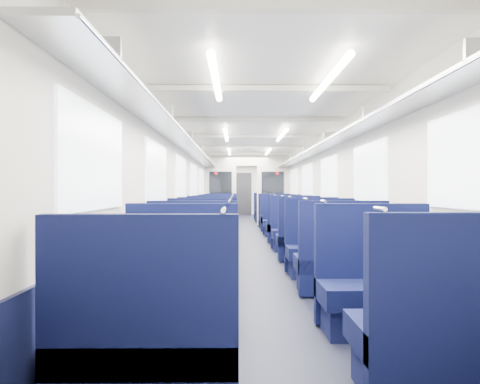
# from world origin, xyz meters

# --- Properties ---
(floor) EXTENTS (2.80, 18.00, 0.01)m
(floor) POSITION_xyz_m (0.00, 0.00, 0.00)
(floor) COLOR black
(floor) RESTS_ON ground
(ceiling) EXTENTS (2.80, 18.00, 0.01)m
(ceiling) POSITION_xyz_m (0.00, 0.00, 2.35)
(ceiling) COLOR white
(ceiling) RESTS_ON wall_left
(wall_left) EXTENTS (0.02, 18.00, 2.35)m
(wall_left) POSITION_xyz_m (-1.40, 0.00, 1.18)
(wall_left) COLOR beige
(wall_left) RESTS_ON floor
(dado_left) EXTENTS (0.03, 17.90, 0.70)m
(dado_left) POSITION_xyz_m (-1.39, 0.00, 0.35)
(dado_left) COLOR black
(dado_left) RESTS_ON floor
(wall_right) EXTENTS (0.02, 18.00, 2.35)m
(wall_right) POSITION_xyz_m (1.40, 0.00, 1.18)
(wall_right) COLOR beige
(wall_right) RESTS_ON floor
(dado_right) EXTENTS (0.03, 17.90, 0.70)m
(dado_right) POSITION_xyz_m (1.39, 0.00, 0.35)
(dado_right) COLOR black
(dado_right) RESTS_ON floor
(wall_far) EXTENTS (2.80, 0.02, 2.35)m
(wall_far) POSITION_xyz_m (0.00, 9.00, 1.18)
(wall_far) COLOR beige
(wall_far) RESTS_ON floor
(luggage_rack_left) EXTENTS (0.36, 17.40, 0.18)m
(luggage_rack_left) POSITION_xyz_m (-1.21, 0.00, 1.97)
(luggage_rack_left) COLOR #B2B5BA
(luggage_rack_left) RESTS_ON wall_left
(luggage_rack_right) EXTENTS (0.36, 17.40, 0.18)m
(luggage_rack_right) POSITION_xyz_m (1.21, 0.00, 1.97)
(luggage_rack_right) COLOR #B2B5BA
(luggage_rack_right) RESTS_ON wall_right
(windows) EXTENTS (2.78, 15.60, 0.75)m
(windows) POSITION_xyz_m (0.00, -0.46, 1.42)
(windows) COLOR white
(windows) RESTS_ON wall_left
(ceiling_fittings) EXTENTS (2.70, 16.06, 0.11)m
(ceiling_fittings) POSITION_xyz_m (0.00, -0.26, 2.29)
(ceiling_fittings) COLOR silver
(ceiling_fittings) RESTS_ON ceiling
(end_door) EXTENTS (0.75, 0.06, 2.00)m
(end_door) POSITION_xyz_m (0.00, 8.94, 1.00)
(end_door) COLOR black
(end_door) RESTS_ON floor
(bulkhead) EXTENTS (2.80, 0.10, 2.35)m
(bulkhead) POSITION_xyz_m (-0.00, 3.17, 1.23)
(bulkhead) COLOR silver
(bulkhead) RESTS_ON floor
(seat_0) EXTENTS (0.99, 0.54, 1.10)m
(seat_0) POSITION_xyz_m (-0.83, -8.33, 0.34)
(seat_0) COLOR #0C123C
(seat_0) RESTS_ON floor
(seat_1) EXTENTS (0.99, 0.54, 1.10)m
(seat_1) POSITION_xyz_m (0.83, -8.20, 0.34)
(seat_1) COLOR #0C123C
(seat_1) RESTS_ON floor
(seat_2) EXTENTS (0.99, 0.54, 1.10)m
(seat_2) POSITION_xyz_m (-0.83, -7.01, 0.34)
(seat_2) COLOR #0C123C
(seat_2) RESTS_ON floor
(seat_3) EXTENTS (0.99, 0.54, 1.10)m
(seat_3) POSITION_xyz_m (0.83, -7.08, 0.34)
(seat_3) COLOR #0C123C
(seat_3) RESTS_ON floor
(seat_4) EXTENTS (0.99, 0.54, 1.10)m
(seat_4) POSITION_xyz_m (-0.83, -5.90, 0.34)
(seat_4) COLOR #0C123C
(seat_4) RESTS_ON floor
(seat_5) EXTENTS (0.99, 0.54, 1.10)m
(seat_5) POSITION_xyz_m (0.83, -5.89, 0.34)
(seat_5) COLOR #0C123C
(seat_5) RESTS_ON floor
(seat_6) EXTENTS (0.99, 0.54, 1.10)m
(seat_6) POSITION_xyz_m (-0.83, -4.86, 0.34)
(seat_6) COLOR #0C123C
(seat_6) RESTS_ON floor
(seat_7) EXTENTS (0.99, 0.54, 1.10)m
(seat_7) POSITION_xyz_m (0.83, -4.88, 0.34)
(seat_7) COLOR #0C123C
(seat_7) RESTS_ON floor
(seat_8) EXTENTS (0.99, 0.54, 1.10)m
(seat_8) POSITION_xyz_m (-0.83, -3.63, 0.34)
(seat_8) COLOR #0C123C
(seat_8) RESTS_ON floor
(seat_9) EXTENTS (0.99, 0.54, 1.10)m
(seat_9) POSITION_xyz_m (0.83, -3.70, 0.34)
(seat_9) COLOR #0C123C
(seat_9) RESTS_ON floor
(seat_10) EXTENTS (0.99, 0.54, 1.10)m
(seat_10) POSITION_xyz_m (-0.83, -2.57, 0.34)
(seat_10) COLOR #0C123C
(seat_10) RESTS_ON floor
(seat_11) EXTENTS (0.99, 0.54, 1.10)m
(seat_11) POSITION_xyz_m (0.83, -2.54, 0.34)
(seat_11) COLOR #0C123C
(seat_11) RESTS_ON floor
(seat_12) EXTENTS (0.99, 0.54, 1.10)m
(seat_12) POSITION_xyz_m (-0.83, -1.35, 0.34)
(seat_12) COLOR #0C123C
(seat_12) RESTS_ON floor
(seat_13) EXTENTS (0.99, 0.54, 1.10)m
(seat_13) POSITION_xyz_m (0.83, -1.36, 0.34)
(seat_13) COLOR #0C123C
(seat_13) RESTS_ON floor
(seat_14) EXTENTS (0.99, 0.54, 1.10)m
(seat_14) POSITION_xyz_m (-0.83, -0.13, 0.34)
(seat_14) COLOR #0C123C
(seat_14) RESTS_ON floor
(seat_15) EXTENTS (0.99, 0.54, 1.10)m
(seat_15) POSITION_xyz_m (0.83, -0.12, 0.34)
(seat_15) COLOR #0C123C
(seat_15) RESTS_ON floor
(seat_16) EXTENTS (0.99, 0.54, 1.10)m
(seat_16) POSITION_xyz_m (-0.83, 0.96, 0.34)
(seat_16) COLOR #0C123C
(seat_16) RESTS_ON floor
(seat_17) EXTENTS (0.99, 0.54, 1.10)m
(seat_17) POSITION_xyz_m (0.83, 0.99, 0.34)
(seat_17) COLOR #0C123C
(seat_17) RESTS_ON floor
(seat_18) EXTENTS (0.99, 0.54, 1.10)m
(seat_18) POSITION_xyz_m (-0.83, 2.13, 0.34)
(seat_18) COLOR #0C123C
(seat_18) RESTS_ON floor
(seat_19) EXTENTS (0.99, 0.54, 1.10)m
(seat_19) POSITION_xyz_m (0.83, 2.00, 0.34)
(seat_19) COLOR #0C123C
(seat_19) RESTS_ON floor
(seat_20) EXTENTS (0.99, 0.54, 1.10)m
(seat_20) POSITION_xyz_m (-0.83, 4.21, 0.34)
(seat_20) COLOR #0C123C
(seat_20) RESTS_ON floor
(seat_21) EXTENTS (0.99, 0.54, 1.10)m
(seat_21) POSITION_xyz_m (0.83, 4.21, 0.34)
(seat_21) COLOR #0C123C
(seat_21) RESTS_ON floor
(seat_22) EXTENTS (0.99, 0.54, 1.10)m
(seat_22) POSITION_xyz_m (-0.83, 5.38, 0.34)
(seat_22) COLOR #0C123C
(seat_22) RESTS_ON floor
(seat_23) EXTENTS (0.99, 0.54, 1.10)m
(seat_23) POSITION_xyz_m (0.83, 5.21, 0.34)
(seat_23) COLOR #0C123C
(seat_23) RESTS_ON floor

